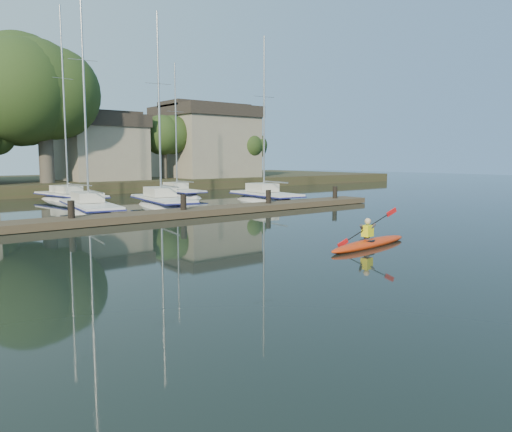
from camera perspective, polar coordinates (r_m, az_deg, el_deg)
ground at (r=14.58m, az=9.82°, el=-6.07°), size 160.00×160.00×0.00m
kayak at (r=18.41m, az=12.80°, el=-2.89°), size 4.63×1.14×1.47m
dock at (r=25.89m, az=-14.01°, el=-0.11°), size 34.00×2.00×1.80m
sailboat_2 at (r=30.13m, az=-18.43°, el=-0.05°), size 3.25×9.12×14.77m
sailboat_3 at (r=32.63m, az=-10.63°, el=0.65°), size 3.46×8.64×13.55m
sailboat_4 at (r=35.91m, az=1.10°, el=1.30°), size 2.95×7.83×13.01m
sailboat_6 at (r=38.66m, az=-20.47°, el=1.32°), size 3.28×9.62×15.00m
sailboat_7 at (r=41.68m, az=-8.87°, el=2.02°), size 2.17×7.47×11.95m
shore at (r=51.18m, az=-24.89°, el=6.16°), size 90.00×25.25×12.75m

